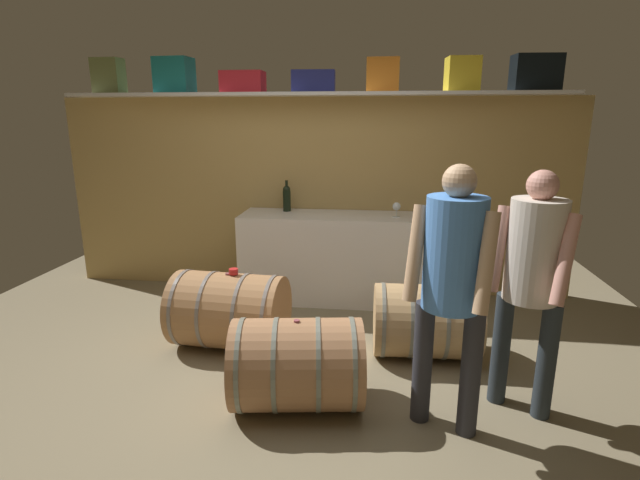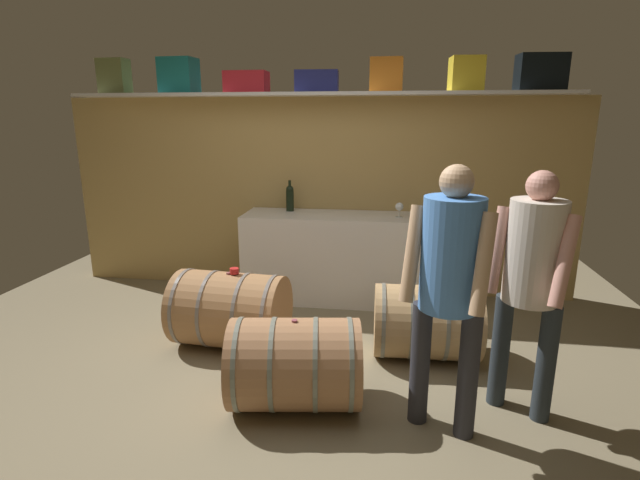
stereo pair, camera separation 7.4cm
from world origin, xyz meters
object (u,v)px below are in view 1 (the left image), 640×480
at_px(toolcase_teal, 174,75).
at_px(wine_bottle_dark, 287,198).
at_px(toolcase_orange, 383,75).
at_px(work_cabinet, 341,258).
at_px(visitor_tasting, 533,269).
at_px(toolcase_black, 536,73).
at_px(wine_barrel_flank, 297,364).
at_px(winemaker_pouring, 452,274).
at_px(tasting_cup, 233,271).
at_px(toolcase_olive, 109,76).
at_px(wine_glass, 397,207).
at_px(wine_barrel_near, 229,311).
at_px(toolcase_red, 243,82).
at_px(toolcase_yellow, 462,74).
at_px(toolcase_navy, 314,81).
at_px(wine_barrel_far, 426,321).

xyz_separation_m(toolcase_teal, wine_bottle_dark, (1.12, -0.06, -1.19)).
relative_size(toolcase_teal, toolcase_orange, 1.12).
bearing_deg(work_cabinet, toolcase_orange, 27.28).
xyz_separation_m(work_cabinet, visitor_tasting, (1.28, -1.75, 0.49)).
relative_size(toolcase_teal, visitor_tasting, 0.23).
xyz_separation_m(toolcase_black, work_cabinet, (-1.74, -0.19, -1.75)).
relative_size(wine_barrel_flank, winemaker_pouring, 0.57).
relative_size(wine_bottle_dark, tasting_cup, 4.43).
xyz_separation_m(toolcase_olive, work_cabinet, (2.37, -0.19, -1.76)).
distance_m(wine_glass, wine_barrel_near, 1.85).
distance_m(toolcase_black, wine_bottle_dark, 2.58).
relative_size(toolcase_black, wine_barrel_flank, 0.46).
height_order(toolcase_red, wine_glass, toolcase_red).
distance_m(tasting_cup, winemaker_pouring, 1.77).
bearing_deg(toolcase_olive, toolcase_yellow, 2.51).
relative_size(toolcase_olive, wine_bottle_dark, 1.09).
distance_m(toolcase_orange, tasting_cup, 2.32).
relative_size(toolcase_navy, toolcase_yellow, 1.34).
bearing_deg(visitor_tasting, wine_glass, -34.94).
xyz_separation_m(toolcase_black, wine_barrel_far, (-0.99, -1.29, -1.90)).
distance_m(wine_barrel_near, winemaker_pouring, 1.90).
xyz_separation_m(toolcase_navy, wine_bottle_dark, (-0.27, -0.06, -1.12)).
xyz_separation_m(toolcase_black, wine_barrel_flank, (-1.85, -2.08, -1.90)).
height_order(toolcase_teal, visitor_tasting, toolcase_teal).
distance_m(wine_glass, wine_barrel_flank, 2.08).
bearing_deg(wine_barrel_near, toolcase_orange, 53.53).
bearing_deg(toolcase_teal, toolcase_navy, 3.23).
height_order(toolcase_orange, work_cabinet, toolcase_orange).
xyz_separation_m(toolcase_navy, toolcase_orange, (0.66, 0.00, 0.05)).
bearing_deg(wine_bottle_dark, wine_glass, -8.64).
distance_m(toolcase_yellow, toolcase_black, 0.65).
bearing_deg(toolcase_olive, wine_glass, -1.87).
xyz_separation_m(toolcase_yellow, toolcase_black, (0.65, 0.00, 0.01)).
height_order(toolcase_olive, wine_bottle_dark, toolcase_olive).
relative_size(wine_barrel_near, tasting_cup, 12.95).
xyz_separation_m(wine_barrel_near, wine_barrel_flank, (0.68, -0.75, -0.01)).
xyz_separation_m(wine_barrel_flank, winemaker_pouring, (0.90, -0.10, 0.67)).
xyz_separation_m(wine_barrel_near, visitor_tasting, (2.07, -0.61, 0.62)).
distance_m(work_cabinet, wine_glass, 0.76).
height_order(toolcase_teal, wine_barrel_far, toolcase_teal).
height_order(wine_glass, wine_barrel_far, wine_glass).
relative_size(toolcase_teal, wine_glass, 2.43).
bearing_deg(toolcase_navy, toolcase_yellow, -3.19).
bearing_deg(wine_barrel_flank, toolcase_orange, 68.84).
height_order(wine_glass, wine_barrel_flank, wine_glass).
relative_size(toolcase_yellow, toolcase_black, 0.74).
height_order(toolcase_yellow, toolcase_black, toolcase_black).
bearing_deg(toolcase_red, toolcase_olive, 179.79).
bearing_deg(toolcase_olive, toolcase_navy, 2.51).
bearing_deg(tasting_cup, work_cabinet, 56.88).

